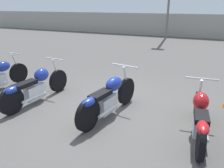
% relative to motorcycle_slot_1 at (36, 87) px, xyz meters
% --- Properties ---
extents(ground_plane, '(60.00, 60.00, 0.00)m').
position_rel_motorcycle_slot_1_xyz_m(ground_plane, '(1.95, 0.38, -0.43)').
color(ground_plane, '#514F4C').
extents(fence_back, '(40.00, 0.04, 1.74)m').
position_rel_motorcycle_slot_1_xyz_m(fence_back, '(1.95, 14.01, 0.44)').
color(fence_back, '#9E998E').
rests_on(fence_back, ground_plane).
extents(motorcycle_slot_1, '(0.65, 2.25, 1.01)m').
position_rel_motorcycle_slot_1_xyz_m(motorcycle_slot_1, '(0.00, 0.00, 0.00)').
color(motorcycle_slot_1, black).
rests_on(motorcycle_slot_1, ground_plane).
extents(motorcycle_slot_2, '(0.72, 2.19, 1.05)m').
position_rel_motorcycle_slot_1_xyz_m(motorcycle_slot_2, '(2.02, 0.06, 0.02)').
color(motorcycle_slot_2, black).
rests_on(motorcycle_slot_2, ground_plane).
extents(motorcycle_slot_3, '(0.65, 2.06, 0.98)m').
position_rel_motorcycle_slot_1_xyz_m(motorcycle_slot_3, '(3.93, 0.01, -0.01)').
color(motorcycle_slot_3, black).
rests_on(motorcycle_slot_3, ground_plane).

